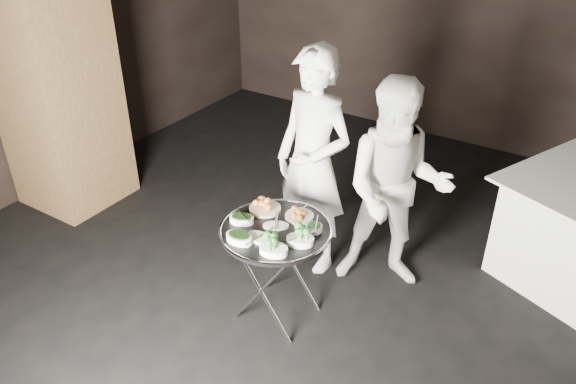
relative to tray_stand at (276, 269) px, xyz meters
The scene contains 17 objects.
floor 0.44m from the tray_stand, 46.93° to the left, with size 6.00×7.00×0.05m, color black.
wall_back 3.74m from the tray_stand, 89.30° to the left, with size 6.00×0.05×3.00m, color black.
column_left 2.78m from the tray_stand, behind, with size 0.80×0.80×3.00m, color #53351D.
tray_stand is the anchor object (origin of this frame).
serving_tray 0.33m from the tray_stand, 104.04° to the right, with size 0.75×0.75×0.04m.
potato_plate_a 0.44m from the tray_stand, 141.37° to the left, with size 0.22×0.22×0.08m.
potato_plate_b 0.42m from the tray_stand, 74.45° to the left, with size 0.20×0.20×0.07m.
greens_bowl 0.44m from the tray_stand, 28.00° to the left, with size 0.11×0.11×0.06m.
asparagus_plate_a 0.35m from the tray_stand, 120.47° to the left, with size 0.20×0.17×0.04m.
asparagus_plate_b 0.38m from the tray_stand, 96.85° to the right, with size 0.21×0.14×0.04m.
spinach_bowl_a 0.44m from the tray_stand, 166.40° to the right, with size 0.19×0.15×0.07m.
spinach_bowl_b 0.46m from the tray_stand, 116.18° to the right, with size 0.18×0.12×0.07m.
broccoli_bowl_a 0.43m from the tray_stand, 12.58° to the right, with size 0.21×0.19×0.07m.
broccoli_bowl_b 0.45m from the tray_stand, 58.87° to the right, with size 0.21×0.17×0.07m.
serving_utensils 0.39m from the tray_stand, 76.29° to the left, with size 0.58×0.45×0.01m.
waiter_left 0.85m from the tray_stand, 100.29° to the left, with size 0.65×0.42×1.77m, color silver.
waiter_right 1.02m from the tray_stand, 57.93° to the left, with size 0.79×0.62×1.63m, color silver.
Camera 1 is at (1.66, -2.55, 2.84)m, focal length 35.00 mm.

